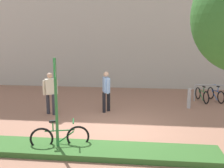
{
  "coord_description": "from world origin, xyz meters",
  "views": [
    {
      "loc": [
        0.76,
        -8.75,
        3.23
      ],
      "look_at": [
        -0.5,
        2.47,
        1.1
      ],
      "focal_mm": 42.22,
      "sensor_mm": 36.0,
      "label": 1
    }
  ],
  "objects_px": {
    "bike_at_sign": "(60,137)",
    "person_shirt_blue": "(106,89)",
    "parking_sign_post": "(56,92)",
    "bollard_steel": "(189,98)",
    "bike_rack_cluster": "(216,94)",
    "person_casual_tan": "(50,91)"
  },
  "relations": [
    {
      "from": "bike_at_sign",
      "to": "bollard_steel",
      "type": "xyz_separation_m",
      "value": [
        4.39,
        4.76,
        0.1
      ]
    },
    {
      "from": "bike_at_sign",
      "to": "bike_rack_cluster",
      "type": "bearing_deg",
      "value": 46.06
    },
    {
      "from": "parking_sign_post",
      "to": "bike_at_sign",
      "type": "height_order",
      "value": "parking_sign_post"
    },
    {
      "from": "person_casual_tan",
      "to": "parking_sign_post",
      "type": "bearing_deg",
      "value": -67.89
    },
    {
      "from": "bike_at_sign",
      "to": "bollard_steel",
      "type": "relative_size",
      "value": 1.82
    },
    {
      "from": "parking_sign_post",
      "to": "person_casual_tan",
      "type": "height_order",
      "value": "parking_sign_post"
    },
    {
      "from": "parking_sign_post",
      "to": "bike_rack_cluster",
      "type": "height_order",
      "value": "parking_sign_post"
    },
    {
      "from": "parking_sign_post",
      "to": "person_casual_tan",
      "type": "distance_m",
      "value": 3.7
    },
    {
      "from": "bollard_steel",
      "to": "person_casual_tan",
      "type": "bearing_deg",
      "value": -164.86
    },
    {
      "from": "bike_rack_cluster",
      "to": "bike_at_sign",
      "type": "bearing_deg",
      "value": -133.94
    },
    {
      "from": "bike_rack_cluster",
      "to": "bollard_steel",
      "type": "distance_m",
      "value": 2.06
    },
    {
      "from": "bike_at_sign",
      "to": "bollard_steel",
      "type": "distance_m",
      "value": 6.48
    },
    {
      "from": "bike_rack_cluster",
      "to": "person_casual_tan",
      "type": "bearing_deg",
      "value": -158.04
    },
    {
      "from": "parking_sign_post",
      "to": "bollard_steel",
      "type": "bearing_deg",
      "value": 48.16
    },
    {
      "from": "person_shirt_blue",
      "to": "person_casual_tan",
      "type": "distance_m",
      "value": 2.29
    },
    {
      "from": "parking_sign_post",
      "to": "person_shirt_blue",
      "type": "xyz_separation_m",
      "value": [
        0.84,
        3.98,
        -0.72
      ]
    },
    {
      "from": "person_shirt_blue",
      "to": "person_casual_tan",
      "type": "relative_size",
      "value": 1.0
    },
    {
      "from": "parking_sign_post",
      "to": "bike_rack_cluster",
      "type": "distance_m",
      "value": 8.76
    },
    {
      "from": "bollard_steel",
      "to": "person_shirt_blue",
      "type": "height_order",
      "value": "person_shirt_blue"
    },
    {
      "from": "person_casual_tan",
      "to": "bike_rack_cluster",
      "type": "bearing_deg",
      "value": 21.96
    },
    {
      "from": "bike_at_sign",
      "to": "person_shirt_blue",
      "type": "relative_size",
      "value": 0.95
    },
    {
      "from": "bollard_steel",
      "to": "person_casual_tan",
      "type": "height_order",
      "value": "person_casual_tan"
    }
  ]
}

